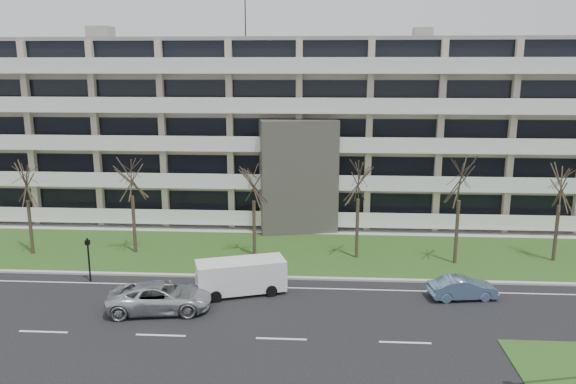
# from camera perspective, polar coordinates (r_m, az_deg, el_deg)

# --- Properties ---
(ground) EXTENTS (160.00, 160.00, 0.00)m
(ground) POSITION_cam_1_polar(r_m,az_deg,el_deg) (28.36, -0.69, -14.70)
(ground) COLOR black
(ground) RESTS_ON ground
(grass_verge) EXTENTS (90.00, 10.00, 0.06)m
(grass_verge) POSITION_cam_1_polar(r_m,az_deg,el_deg) (40.32, 0.69, -6.16)
(grass_verge) COLOR #244F1A
(grass_verge) RESTS_ON ground
(curb) EXTENTS (90.00, 0.35, 0.12)m
(curb) POSITION_cam_1_polar(r_m,az_deg,el_deg) (35.62, 0.28, -8.71)
(curb) COLOR #B2B2AD
(curb) RESTS_ON ground
(sidewalk) EXTENTS (90.00, 2.00, 0.08)m
(sidewalk) POSITION_cam_1_polar(r_m,az_deg,el_deg) (45.55, 1.05, -3.93)
(sidewalk) COLOR #B2B2AD
(sidewalk) RESTS_ON ground
(lane_edge_line) EXTENTS (90.00, 0.12, 0.01)m
(lane_edge_line) POSITION_cam_1_polar(r_m,az_deg,el_deg) (34.25, 0.13, -9.70)
(lane_edge_line) COLOR white
(lane_edge_line) RESTS_ON ground
(apartment_building) EXTENTS (60.50, 15.10, 18.75)m
(apartment_building) POSITION_cam_1_polar(r_m,az_deg,el_deg) (50.76, 1.42, 6.52)
(apartment_building) COLOR #B9A990
(apartment_building) RESTS_ON ground
(silver_pickup) EXTENTS (5.91, 3.36, 1.55)m
(silver_pickup) POSITION_cam_1_polar(r_m,az_deg,el_deg) (31.76, -12.89, -10.38)
(silver_pickup) COLOR #BABCC2
(silver_pickup) RESTS_ON ground
(blue_sedan) EXTENTS (4.01, 1.91, 1.27)m
(blue_sedan) POSITION_cam_1_polar(r_m,az_deg,el_deg) (34.05, 17.32, -9.30)
(blue_sedan) COLOR #6B8EBA
(blue_sedan) RESTS_ON ground
(white_van) EXTENTS (5.47, 3.42, 1.99)m
(white_van) POSITION_cam_1_polar(r_m,az_deg,el_deg) (33.23, -4.70, -8.26)
(white_van) COLOR white
(white_van) RESTS_ON ground
(pedestrian_signal) EXTENTS (0.28, 0.23, 2.79)m
(pedestrian_signal) POSITION_cam_1_polar(r_m,az_deg,el_deg) (36.76, -19.62, -5.94)
(pedestrian_signal) COLOR black
(pedestrian_signal) RESTS_ON ground
(tree_1) EXTENTS (3.50, 3.50, 7.00)m
(tree_1) POSITION_cam_1_polar(r_m,az_deg,el_deg) (42.71, -25.12, 1.20)
(tree_1) COLOR #382B21
(tree_1) RESTS_ON ground
(tree_2) EXTENTS (3.73, 3.73, 7.46)m
(tree_2) POSITION_cam_1_polar(r_m,az_deg,el_deg) (40.40, -15.68, 1.87)
(tree_2) COLOR #382B21
(tree_2) RESTS_ON ground
(tree_3) EXTENTS (3.54, 3.54, 7.07)m
(tree_3) POSITION_cam_1_polar(r_m,az_deg,el_deg) (38.45, -3.53, 1.32)
(tree_3) COLOR #382B21
(tree_3) RESTS_ON ground
(tree_4) EXTENTS (3.76, 3.76, 7.52)m
(tree_4) POSITION_cam_1_polar(r_m,az_deg,el_deg) (38.09, 7.19, 1.68)
(tree_4) COLOR #382B21
(tree_4) RESTS_ON ground
(tree_5) EXTENTS (3.92, 3.92, 7.85)m
(tree_5) POSITION_cam_1_polar(r_m,az_deg,el_deg) (38.32, 17.12, 1.67)
(tree_5) COLOR #382B21
(tree_5) RESTS_ON ground
(tree_6) EXTENTS (3.52, 3.52, 7.04)m
(tree_6) POSITION_cam_1_polar(r_m,az_deg,el_deg) (41.40, 26.03, 0.83)
(tree_6) COLOR #382B21
(tree_6) RESTS_ON ground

